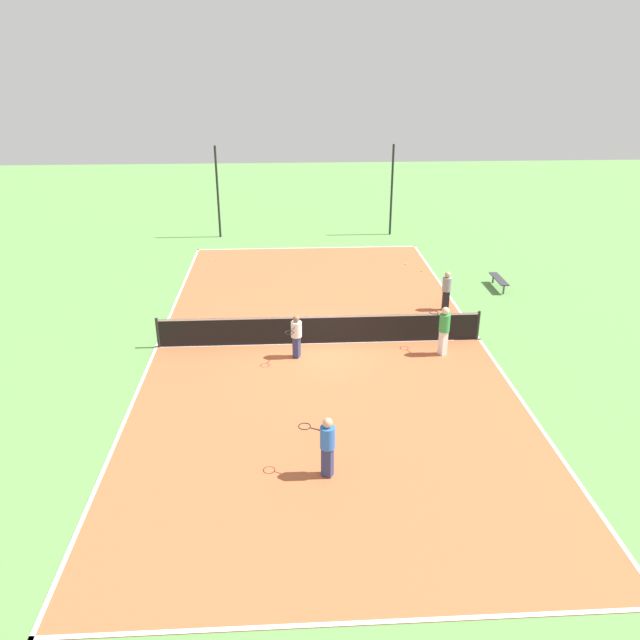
# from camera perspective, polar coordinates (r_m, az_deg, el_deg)

# --- Properties ---
(ground_plane) EXTENTS (80.00, 80.00, 0.00)m
(ground_plane) POSITION_cam_1_polar(r_m,az_deg,el_deg) (21.91, -0.00, -2.17)
(ground_plane) COLOR #60934C
(court_surface) EXTENTS (11.47, 23.58, 0.02)m
(court_surface) POSITION_cam_1_polar(r_m,az_deg,el_deg) (21.90, -0.00, -2.14)
(court_surface) COLOR #C66038
(court_surface) RESTS_ON ground_plane
(tennis_net) EXTENTS (11.27, 0.10, 1.07)m
(tennis_net) POSITION_cam_1_polar(r_m,az_deg,el_deg) (21.67, -0.00, -0.81)
(tennis_net) COLOR black
(tennis_net) RESTS_ON court_surface
(bench) EXTENTS (0.36, 1.72, 0.45)m
(bench) POSITION_cam_1_polar(r_m,az_deg,el_deg) (28.07, 16.03, 3.56)
(bench) COLOR #333338
(bench) RESTS_ON ground_plane
(player_far_green) EXTENTS (0.68, 0.99, 1.71)m
(player_far_green) POSITION_cam_1_polar(r_m,az_deg,el_deg) (21.09, 11.27, -0.67)
(player_far_green) COLOR white
(player_far_green) RESTS_ON court_surface
(player_near_blue) EXTENTS (0.98, 0.73, 1.59)m
(player_near_blue) POSITION_cam_1_polar(r_m,az_deg,el_deg) (14.93, 0.65, -11.20)
(player_near_blue) COLOR navy
(player_near_blue) RESTS_ON court_surface
(player_near_white) EXTENTS (0.67, 0.99, 1.50)m
(player_near_white) POSITION_cam_1_polar(r_m,az_deg,el_deg) (20.55, -2.18, -1.28)
(player_near_white) COLOR navy
(player_near_white) RESTS_ON court_surface
(player_baseline_gray) EXTENTS (0.38, 0.38, 1.58)m
(player_baseline_gray) POSITION_cam_1_polar(r_m,az_deg,el_deg) (24.93, 11.50, 2.85)
(player_baseline_gray) COLOR black
(player_baseline_gray) RESTS_ON court_surface
(tennis_ball_right_alley) EXTENTS (0.07, 0.07, 0.07)m
(tennis_ball_right_alley) POSITION_cam_1_polar(r_m,az_deg,el_deg) (29.57, 9.29, 4.47)
(tennis_ball_right_alley) COLOR #CCE033
(tennis_ball_right_alley) RESTS_ON court_surface
(tennis_ball_midcourt) EXTENTS (0.07, 0.07, 0.07)m
(tennis_ball_midcourt) POSITION_cam_1_polar(r_m,az_deg,el_deg) (30.48, 7.85, 5.12)
(tennis_ball_midcourt) COLOR #CCE033
(tennis_ball_midcourt) RESTS_ON court_surface
(tennis_ball_left_sideline) EXTENTS (0.07, 0.07, 0.07)m
(tennis_ball_left_sideline) POSITION_cam_1_polar(r_m,az_deg,el_deg) (31.34, -9.96, 5.49)
(tennis_ball_left_sideline) COLOR #CCE033
(tennis_ball_left_sideline) RESTS_ON court_surface
(fence_post_back_left) EXTENTS (0.12, 0.12, 4.96)m
(fence_post_back_left) POSITION_cam_1_polar(r_m,az_deg,el_deg) (34.93, -9.34, 11.44)
(fence_post_back_left) COLOR black
(fence_post_back_left) RESTS_ON ground_plane
(fence_post_back_right) EXTENTS (0.12, 0.12, 4.96)m
(fence_post_back_right) POSITION_cam_1_polar(r_m,az_deg,el_deg) (35.23, 6.57, 11.69)
(fence_post_back_right) COLOR black
(fence_post_back_right) RESTS_ON ground_plane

